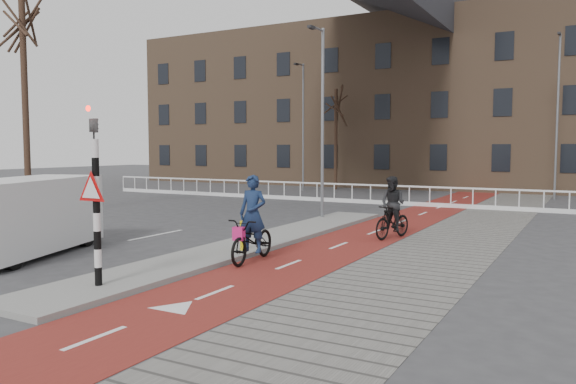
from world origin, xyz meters
The scene contains 16 objects.
ground centered at (0.00, 0.00, 0.00)m, with size 120.00×120.00×0.00m, color #38383A.
bike_lane centered at (1.50, 10.00, 0.01)m, with size 2.50×60.00×0.01m, color maroon.
sidewalk centered at (4.30, 10.00, 0.01)m, with size 3.00×60.00×0.01m, color slate.
curb_island centered at (-0.70, 4.00, 0.06)m, with size 1.80×16.00×0.12m, color gray.
traffic_signal centered at (-0.60, -2.02, 1.99)m, with size 0.80×0.80×3.68m.
bollard centered at (-0.21, 2.55, 0.51)m, with size 0.12×0.12×0.78m, color yellow.
cyclist_near centered at (0.55, 1.88, 0.73)m, with size 0.92×2.15×2.16m.
cyclist_far centered at (2.45, 7.00, 0.81)m, with size 0.96×1.87×1.94m.
van centered at (-5.14, -0.32, 1.07)m, with size 3.26×5.06×2.02m.
railing centered at (-5.00, 17.00, 0.31)m, with size 28.00×0.10×0.99m.
townhouse_row centered at (-3.00, 32.00, 7.81)m, with size 46.00×10.00×15.90m.
tree_left centered at (-12.45, 5.21, 4.62)m, with size 0.26×0.26×9.24m, color #301D15.
tree_mid centered at (-7.60, 25.26, 3.38)m, with size 0.23×0.23×6.77m, color #301D15.
streetlight_near centered at (-1.42, 10.06, 3.70)m, with size 0.12×0.12×7.39m, color slate.
streetlight_left centered at (-8.96, 23.07, 4.13)m, with size 0.12×0.12×8.26m, color slate.
streetlight_right centered at (6.02, 23.75, 4.43)m, with size 0.12×0.12×8.85m, color slate.
Camera 1 is at (7.93, -9.75, 2.83)m, focal length 35.00 mm.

